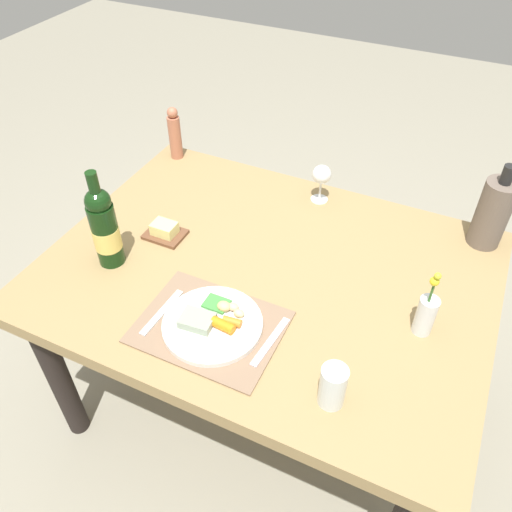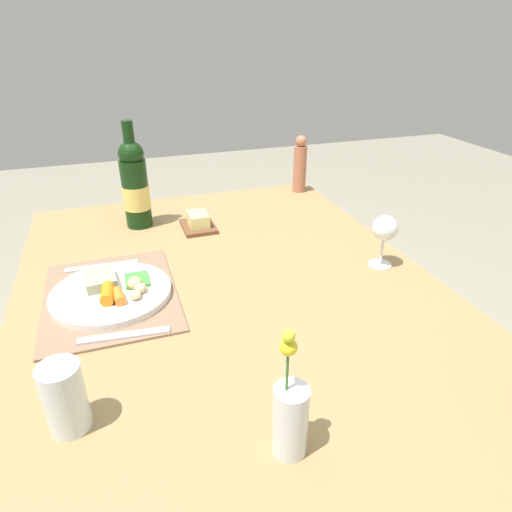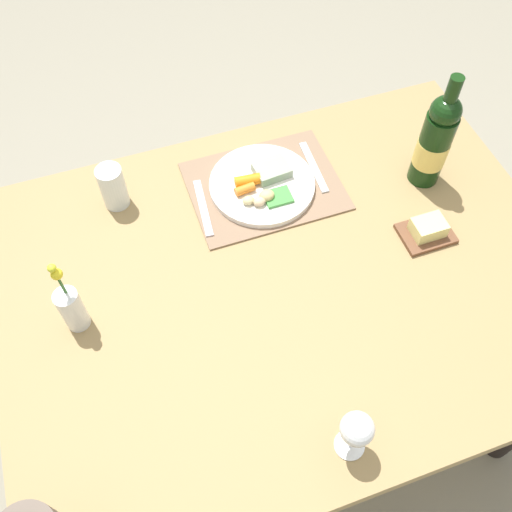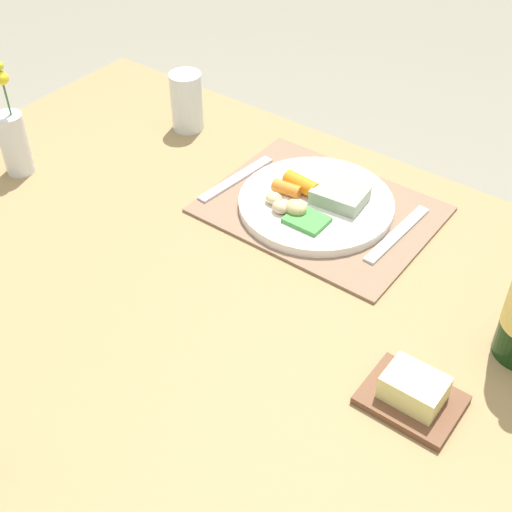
{
  "view_description": "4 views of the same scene",
  "coord_description": "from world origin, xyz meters",
  "px_view_note": "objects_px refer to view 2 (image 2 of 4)",
  "views": [
    {
      "loc": [
        0.47,
        -1.07,
        1.84
      ],
      "look_at": [
        -0.01,
        -0.07,
        0.83
      ],
      "focal_mm": 36.15,
      "sensor_mm": 36.0,
      "label": 1
    },
    {
      "loc": [
        0.92,
        -0.24,
        1.3
      ],
      "look_at": [
        -0.04,
        0.08,
        0.78
      ],
      "focal_mm": 31.17,
      "sensor_mm": 36.0,
      "label": 2
    },
    {
      "loc": [
        0.31,
        0.66,
        1.89
      ],
      "look_at": [
        0.06,
        -0.05,
        0.77
      ],
      "focal_mm": 40.26,
      "sensor_mm": 36.0,
      "label": 3
    },
    {
      "loc": [
        -0.55,
        0.58,
        1.49
      ],
      "look_at": [
        -0.06,
        -0.07,
        0.77
      ],
      "focal_mm": 48.79,
      "sensor_mm": 36.0,
      "label": 4
    }
  ],
  "objects_px": {
    "butter_dish": "(199,222)",
    "water_tumbler": "(66,401)",
    "dinner_plate": "(112,291)",
    "wine_glass": "(385,230)",
    "dining_table": "(231,316)",
    "flower_vase": "(290,416)",
    "fork": "(102,266)",
    "wine_bottle": "(135,185)",
    "knife": "(125,335)",
    "pepper_mill": "(300,165)"
  },
  "relations": [
    {
      "from": "butter_dish",
      "to": "water_tumbler",
      "type": "distance_m",
      "value": 0.8
    },
    {
      "from": "dinner_plate",
      "to": "butter_dish",
      "type": "distance_m",
      "value": 0.44
    },
    {
      "from": "dinner_plate",
      "to": "wine_glass",
      "type": "relative_size",
      "value": 1.95
    },
    {
      "from": "dining_table",
      "to": "dinner_plate",
      "type": "xyz_separation_m",
      "value": [
        -0.04,
        -0.28,
        0.11
      ]
    },
    {
      "from": "dinner_plate",
      "to": "wine_glass",
      "type": "distance_m",
      "value": 0.7
    },
    {
      "from": "butter_dish",
      "to": "flower_vase",
      "type": "bearing_deg",
      "value": -3.07
    },
    {
      "from": "fork",
      "to": "flower_vase",
      "type": "height_order",
      "value": "flower_vase"
    },
    {
      "from": "butter_dish",
      "to": "water_tumbler",
      "type": "relative_size",
      "value": 1.06
    },
    {
      "from": "fork",
      "to": "flower_vase",
      "type": "bearing_deg",
      "value": 23.26
    },
    {
      "from": "butter_dish",
      "to": "flower_vase",
      "type": "height_order",
      "value": "flower_vase"
    },
    {
      "from": "water_tumbler",
      "to": "flower_vase",
      "type": "xyz_separation_m",
      "value": [
        0.15,
        0.32,
        0.02
      ]
    },
    {
      "from": "wine_bottle",
      "to": "knife",
      "type": "bearing_deg",
      "value": -8.43
    },
    {
      "from": "dining_table",
      "to": "water_tumbler",
      "type": "distance_m",
      "value": 0.51
    },
    {
      "from": "wine_glass",
      "to": "dining_table",
      "type": "bearing_deg",
      "value": -93.22
    },
    {
      "from": "dinner_plate",
      "to": "butter_dish",
      "type": "relative_size",
      "value": 2.15
    },
    {
      "from": "wine_glass",
      "to": "pepper_mill",
      "type": "bearing_deg",
      "value": 177.0
    },
    {
      "from": "butter_dish",
      "to": "wine_glass",
      "type": "relative_size",
      "value": 0.91
    },
    {
      "from": "dinner_plate",
      "to": "pepper_mill",
      "type": "xyz_separation_m",
      "value": [
        -0.56,
        0.73,
        0.08
      ]
    },
    {
      "from": "water_tumbler",
      "to": "wine_bottle",
      "type": "bearing_deg",
      "value": 166.9
    },
    {
      "from": "knife",
      "to": "flower_vase",
      "type": "distance_m",
      "value": 0.42
    },
    {
      "from": "dinner_plate",
      "to": "wine_bottle",
      "type": "relative_size",
      "value": 0.84
    },
    {
      "from": "dining_table",
      "to": "pepper_mill",
      "type": "height_order",
      "value": "pepper_mill"
    },
    {
      "from": "pepper_mill",
      "to": "wine_bottle",
      "type": "bearing_deg",
      "value": -77.04
    },
    {
      "from": "dinner_plate",
      "to": "pepper_mill",
      "type": "distance_m",
      "value": 0.92
    },
    {
      "from": "pepper_mill",
      "to": "fork",
      "type": "bearing_deg",
      "value": -61.22
    },
    {
      "from": "dining_table",
      "to": "butter_dish",
      "type": "height_order",
      "value": "butter_dish"
    },
    {
      "from": "pepper_mill",
      "to": "dining_table",
      "type": "bearing_deg",
      "value": -36.53
    },
    {
      "from": "dining_table",
      "to": "butter_dish",
      "type": "xyz_separation_m",
      "value": [
        -0.37,
        0.0,
        0.11
      ]
    },
    {
      "from": "pepper_mill",
      "to": "flower_vase",
      "type": "relative_size",
      "value": 0.95
    },
    {
      "from": "dinner_plate",
      "to": "flower_vase",
      "type": "relative_size",
      "value": 1.24
    },
    {
      "from": "knife",
      "to": "wine_glass",
      "type": "bearing_deg",
      "value": 104.69
    },
    {
      "from": "fork",
      "to": "wine_glass",
      "type": "xyz_separation_m",
      "value": [
        0.22,
        0.71,
        0.1
      ]
    },
    {
      "from": "wine_bottle",
      "to": "flower_vase",
      "type": "distance_m",
      "value": 0.96
    },
    {
      "from": "knife",
      "to": "butter_dish",
      "type": "bearing_deg",
      "value": 157.89
    },
    {
      "from": "dinner_plate",
      "to": "knife",
      "type": "relative_size",
      "value": 1.5
    },
    {
      "from": "fork",
      "to": "knife",
      "type": "height_order",
      "value": "same"
    },
    {
      "from": "fork",
      "to": "water_tumbler",
      "type": "height_order",
      "value": "water_tumbler"
    },
    {
      "from": "water_tumbler",
      "to": "wine_bottle",
      "type": "height_order",
      "value": "wine_bottle"
    },
    {
      "from": "fork",
      "to": "wine_bottle",
      "type": "distance_m",
      "value": 0.32
    },
    {
      "from": "wine_glass",
      "to": "flower_vase",
      "type": "xyz_separation_m",
      "value": [
        0.47,
        -0.46,
        -0.03
      ]
    },
    {
      "from": "dining_table",
      "to": "water_tumbler",
      "type": "bearing_deg",
      "value": -47.04
    },
    {
      "from": "wine_bottle",
      "to": "dinner_plate",
      "type": "bearing_deg",
      "value": -13.89
    },
    {
      "from": "fork",
      "to": "dinner_plate",
      "type": "bearing_deg",
      "value": 9.9
    },
    {
      "from": "dinner_plate",
      "to": "butter_dish",
      "type": "xyz_separation_m",
      "value": [
        -0.34,
        0.28,
        0.0
      ]
    },
    {
      "from": "knife",
      "to": "wine_glass",
      "type": "xyz_separation_m",
      "value": [
        -0.11,
        0.68,
        0.1
      ]
    },
    {
      "from": "butter_dish",
      "to": "wine_bottle",
      "type": "bearing_deg",
      "value": -115.6
    },
    {
      "from": "wine_glass",
      "to": "pepper_mill",
      "type": "distance_m",
      "value": 0.63
    },
    {
      "from": "butter_dish",
      "to": "flower_vase",
      "type": "distance_m",
      "value": 0.87
    },
    {
      "from": "butter_dish",
      "to": "pepper_mill",
      "type": "relative_size",
      "value": 0.6
    },
    {
      "from": "butter_dish",
      "to": "wine_bottle",
      "type": "relative_size",
      "value": 0.39
    }
  ]
}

